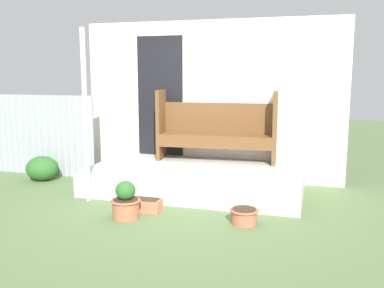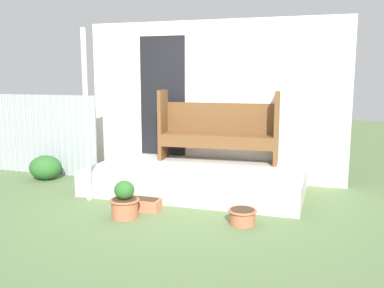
% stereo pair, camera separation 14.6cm
% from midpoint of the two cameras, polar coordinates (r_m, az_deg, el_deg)
% --- Properties ---
extents(ground_plane, '(24.00, 24.00, 0.00)m').
position_cam_midpoint_polar(ground_plane, '(5.76, -3.38, -8.31)').
color(ground_plane, '#5B7547').
extents(porch_slab, '(3.14, 1.66, 0.36)m').
position_cam_midpoint_polar(porch_slab, '(6.44, -0.15, -4.73)').
color(porch_slab, beige).
rests_on(porch_slab, ground_plane).
extents(house_wall, '(4.34, 0.08, 2.60)m').
position_cam_midpoint_polar(house_wall, '(7.09, 1.53, 5.79)').
color(house_wall, white).
rests_on(house_wall, ground_plane).
extents(fence_corrugated, '(2.82, 0.05, 1.39)m').
position_cam_midpoint_polar(fence_corrugated, '(8.11, -22.22, 1.21)').
color(fence_corrugated, '#9EA3A8').
rests_on(fence_corrugated, ground_plane).
extents(support_post, '(0.07, 0.07, 2.35)m').
position_cam_midpoint_polar(support_post, '(5.98, -14.71, 3.56)').
color(support_post, white).
rests_on(support_post, ground_plane).
extents(bench, '(1.91, 0.51, 1.13)m').
position_cam_midpoint_polar(bench, '(6.82, 2.68, 2.25)').
color(bench, brown).
rests_on(bench, porch_slab).
extents(flower_pot_left, '(0.37, 0.37, 0.46)m').
position_cam_midpoint_polar(flower_pot_left, '(5.32, -9.61, -7.66)').
color(flower_pot_left, '#B76647').
rests_on(flower_pot_left, ground_plane).
extents(flower_pot_middle, '(0.34, 0.34, 0.18)m').
position_cam_midpoint_polar(flower_pot_middle, '(5.11, 6.14, -9.45)').
color(flower_pot_middle, '#B76647').
rests_on(flower_pot_middle, ground_plane).
extents(planter_box_rect, '(0.50, 0.21, 0.16)m').
position_cam_midpoint_polar(planter_box_rect, '(5.60, -7.46, -8.02)').
color(planter_box_rect, '#C67251').
rests_on(planter_box_rect, ground_plane).
extents(shrub_by_fence, '(0.54, 0.48, 0.40)m').
position_cam_midpoint_polar(shrub_by_fence, '(7.51, -19.86, -3.07)').
color(shrub_by_fence, '#2D6628').
rests_on(shrub_by_fence, ground_plane).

